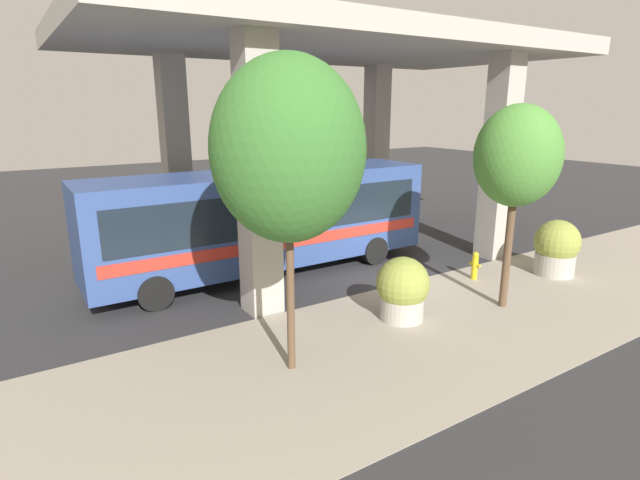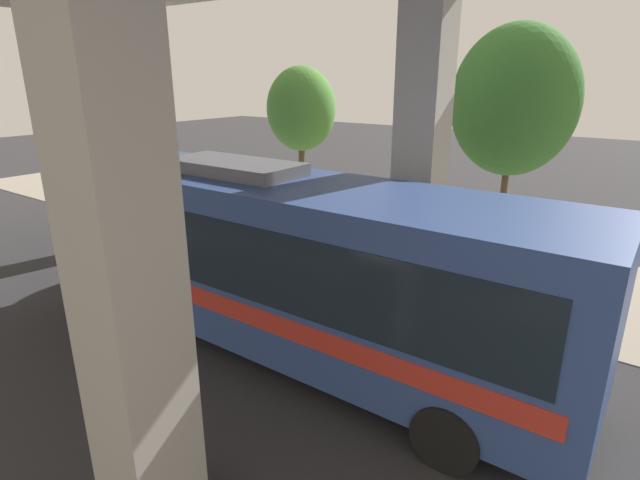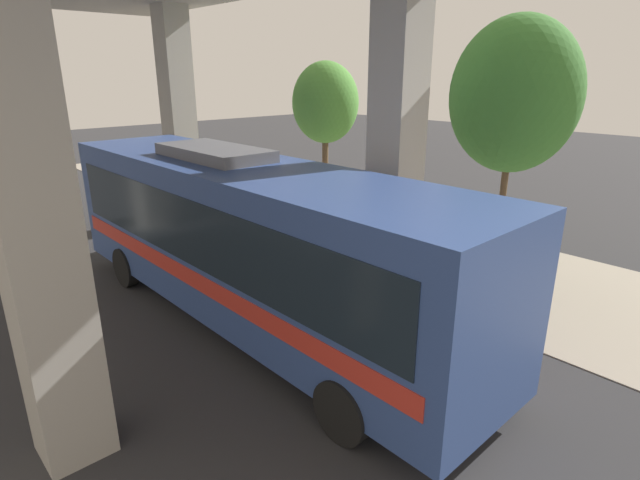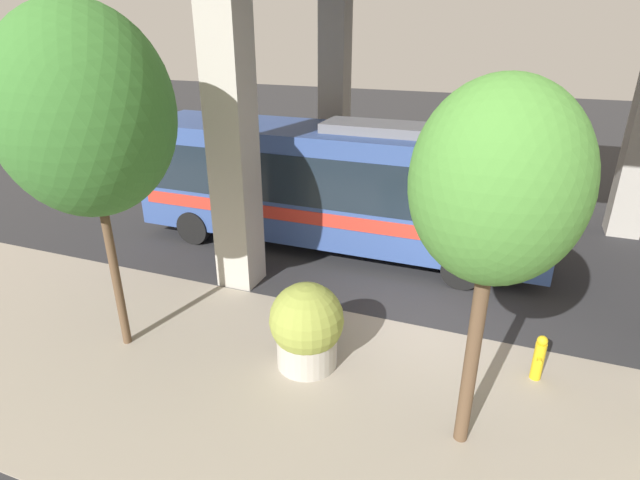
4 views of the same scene
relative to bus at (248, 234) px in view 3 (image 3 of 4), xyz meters
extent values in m
plane|color=#2D2D30|center=(-3.32, -3.24, -1.99)|extent=(80.00, 80.00, 0.00)
cube|color=gray|center=(-6.32, -3.24, -1.98)|extent=(6.00, 40.00, 0.02)
cube|color=#ADA89E|center=(-2.82, -8.00, 1.64)|extent=(0.90, 0.90, 7.26)
cube|color=#ADA89E|center=(-2.82, 1.53, 1.64)|extent=(0.90, 0.90, 7.26)
cube|color=#ADA89E|center=(4.18, 1.53, 1.64)|extent=(0.90, 0.90, 7.26)
cube|color=#334C8C|center=(0.00, 0.01, -0.05)|extent=(2.62, 11.42, 2.98)
cube|color=#19232D|center=(0.00, 0.01, 0.31)|extent=(2.66, 10.51, 1.31)
cube|color=red|center=(0.00, 0.01, -0.65)|extent=(2.66, 10.85, 0.36)
cube|color=slate|center=(0.00, -1.14, 1.56)|extent=(1.31, 2.86, 0.24)
cylinder|color=black|center=(-1.23, 4.00, -1.49)|extent=(0.28, 1.00, 1.00)
cylinder|color=black|center=(1.23, 4.00, -1.49)|extent=(0.28, 1.00, 1.00)
cylinder|color=black|center=(-1.23, -3.71, -1.49)|extent=(0.28, 1.00, 1.00)
cylinder|color=black|center=(1.23, -3.71, -1.49)|extent=(0.28, 1.00, 1.00)
cylinder|color=gold|center=(-4.27, -5.40, -1.60)|extent=(0.20, 0.20, 0.78)
sphere|color=gold|center=(-4.27, -5.40, -1.15)|extent=(0.19, 0.19, 0.19)
cylinder|color=gold|center=(-4.42, -5.40, -1.49)|extent=(0.12, 0.09, 0.09)
cylinder|color=gold|center=(-4.12, -5.40, -1.49)|extent=(0.12, 0.09, 0.09)
cylinder|color=#ADA89E|center=(-5.37, -1.30, -1.68)|extent=(1.15, 1.15, 0.62)
sphere|color=olive|center=(-5.37, -1.30, -0.98)|extent=(1.39, 1.39, 1.39)
sphere|color=orange|center=(-5.22, -1.41, -1.21)|extent=(0.40, 0.40, 0.40)
cylinder|color=#ADA89E|center=(-5.38, -8.02, -1.62)|extent=(1.27, 1.27, 0.75)
sphere|color=olive|center=(-5.38, -8.02, -0.85)|extent=(1.45, 1.45, 1.45)
sphere|color=#BF334C|center=(-5.23, -8.15, -1.07)|extent=(0.44, 0.44, 0.44)
cylinder|color=brown|center=(-6.03, 2.42, -0.11)|extent=(0.17, 0.17, 3.76)
ellipsoid|color=#38722D|center=(-6.03, 2.42, 2.67)|extent=(3.01, 3.01, 3.61)
cylinder|color=brown|center=(-6.25, -4.28, -0.22)|extent=(0.21, 0.21, 3.55)
ellipsoid|color=#4C8C38|center=(-6.25, -4.28, 2.23)|extent=(2.23, 2.23, 2.67)
camera|label=1|loc=(-14.51, 7.13, 3.48)|focal=28.00mm
camera|label=2|loc=(6.85, 5.90, 3.26)|focal=28.00mm
camera|label=3|loc=(5.61, 8.23, 3.18)|focal=28.00mm
camera|label=4|loc=(-12.63, -4.32, 4.07)|focal=28.00mm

